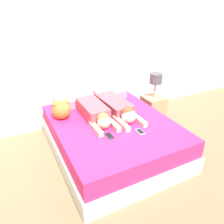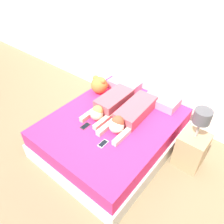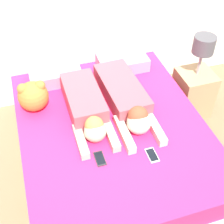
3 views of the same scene
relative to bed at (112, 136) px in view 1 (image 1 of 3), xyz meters
The scene contains 11 objects.
ground_plane 0.25m from the bed, ahead, with size 12.00×12.00×0.00m, color #7F6B4C.
wall_back 1.56m from the bed, 90.00° to the left, with size 12.00×0.06×2.60m.
bed is the anchor object (origin of this frame).
pillow_head_left 0.93m from the bed, 114.65° to the left, with size 0.51×0.32×0.14m.
pillow_head_right 0.93m from the bed, 65.35° to the left, with size 0.51×0.32×0.14m.
person_left 0.44m from the bed, 136.32° to the left, with size 0.33×0.91×0.22m.
person_right 0.44m from the bed, 42.88° to the left, with size 0.35×1.06×0.24m.
cell_phone_left 0.48m from the bed, 121.54° to the right, with size 0.08×0.15×0.01m.
cell_phone_right 0.54m from the bed, 64.73° to the right, with size 0.08×0.15×0.01m.
plush_toy 0.85m from the bed, 145.54° to the left, with size 0.28×0.28×0.29m.
nightstand 1.15m from the bed, 21.72° to the left, with size 0.37×0.37×0.96m.
Camera 1 is at (-1.25, -2.45, 2.05)m, focal length 35.00 mm.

